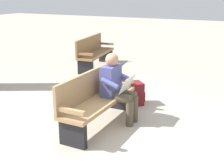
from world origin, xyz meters
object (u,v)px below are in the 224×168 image
object	(u,v)px
bench_near	(96,99)
bench_far	(94,52)
person_seated	(117,86)
backpack	(136,93)

from	to	relation	value
bench_near	bench_far	bearing A→B (deg)	-149.29
bench_near	person_seated	distance (m)	0.42
bench_near	person_seated	size ratio (longest dim) A/B	1.54
person_seated	bench_far	size ratio (longest dim) A/B	0.64
person_seated	bench_near	bearing A→B (deg)	-37.98
bench_near	person_seated	xyz separation A→B (m)	(-0.29, 0.24, 0.17)
backpack	bench_near	bearing A→B (deg)	-12.17
bench_near	backpack	size ratio (longest dim) A/B	4.04
bench_near	backpack	distance (m)	1.23
bench_near	bench_far	size ratio (longest dim) A/B	0.98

